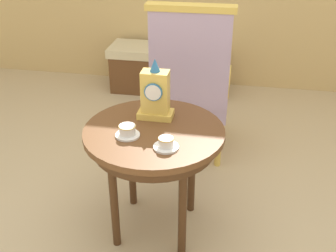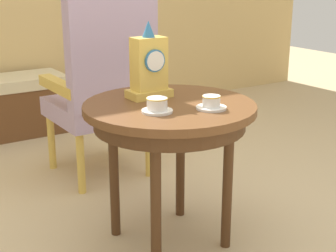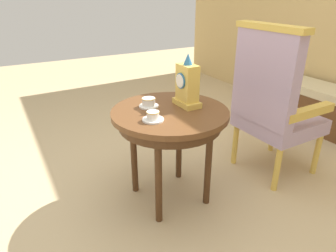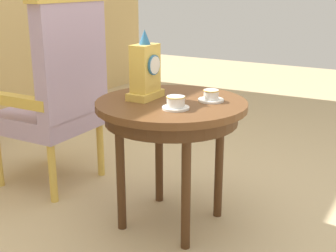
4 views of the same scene
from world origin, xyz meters
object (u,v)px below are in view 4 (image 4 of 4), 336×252
Objects in this scene: mantel_clock at (145,71)px; teacup_right at (211,96)px; side_table at (171,116)px; armchair at (59,91)px; teacup_left at (176,103)px.

teacup_right is at bearing -69.29° from mantel_clock.
mantel_clock is at bearing 110.71° from teacup_right.
mantel_clock is (-0.02, 0.13, 0.21)m from side_table.
teacup_right is 0.37× the size of mantel_clock.
teacup_right is at bearing -89.50° from armchair.
side_table is 2.20× the size of mantel_clock.
side_table is 0.82m from armchair.
mantel_clock reaches higher than side_table.
teacup_right is at bearing -19.94° from teacup_left.
teacup_left is 0.11× the size of armchair.
armchair is (-0.01, 0.98, -0.08)m from teacup_right.
teacup_right is (0.09, -0.17, 0.10)m from side_table.
armchair reaches higher than teacup_left.
teacup_left is at bearing -113.49° from mantel_clock.
teacup_left is at bearing 160.06° from teacup_right.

